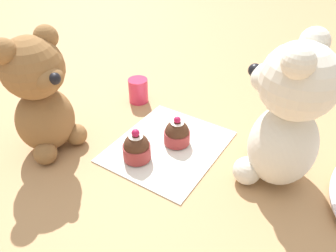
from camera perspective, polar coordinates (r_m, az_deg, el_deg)
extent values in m
plane|color=tan|center=(0.71, 0.00, -3.65)|extent=(4.00, 4.00, 0.00)
cube|color=silver|center=(0.71, 0.00, -3.46)|extent=(0.25, 0.21, 0.01)
ellipsoid|color=silver|center=(0.63, 19.28, -3.12)|extent=(0.14, 0.12, 0.16)
sphere|color=silver|center=(0.56, 21.86, 7.20)|extent=(0.13, 0.13, 0.13)
ellipsoid|color=silver|center=(0.58, 16.92, 8.05)|extent=(0.06, 0.06, 0.05)
sphere|color=black|center=(0.58, 14.90, 9.36)|extent=(0.02, 0.02, 0.02)
sphere|color=silver|center=(0.58, 24.16, 13.20)|extent=(0.05, 0.05, 0.05)
sphere|color=silver|center=(0.50, 21.78, 10.24)|extent=(0.05, 0.05, 0.05)
sphere|color=silver|center=(0.70, 16.30, -3.28)|extent=(0.05, 0.05, 0.05)
sphere|color=silver|center=(0.64, 13.56, -7.58)|extent=(0.05, 0.05, 0.05)
ellipsoid|color=olive|center=(0.72, -20.49, 1.08)|extent=(0.13, 0.12, 0.14)
sphere|color=olive|center=(0.67, -22.59, 9.33)|extent=(0.12, 0.12, 0.12)
ellipsoid|color=olive|center=(0.63, -20.13, 7.75)|extent=(0.06, 0.06, 0.05)
sphere|color=black|center=(0.61, -19.11, 7.80)|extent=(0.02, 0.02, 0.02)
sphere|color=olive|center=(0.63, -26.74, 11.55)|extent=(0.05, 0.05, 0.05)
sphere|color=olive|center=(0.67, -20.50, 14.34)|extent=(0.05, 0.05, 0.05)
sphere|color=olive|center=(0.71, -20.57, -4.46)|extent=(0.05, 0.05, 0.05)
sphere|color=olive|center=(0.74, -15.67, -1.44)|extent=(0.05, 0.05, 0.05)
cylinder|color=#993333|center=(0.71, 1.56, -1.91)|extent=(0.06, 0.06, 0.03)
sphere|color=#472819|center=(0.70, 1.58, -1.02)|extent=(0.05, 0.05, 0.05)
cylinder|color=white|center=(0.69, 1.61, 0.57)|extent=(0.03, 0.03, 0.00)
sphere|color=#B71947|center=(0.68, 1.62, 1.07)|extent=(0.01, 0.01, 0.01)
cylinder|color=#993333|center=(0.67, -5.44, -4.47)|extent=(0.06, 0.06, 0.03)
sphere|color=#472819|center=(0.66, -5.52, -3.43)|extent=(0.05, 0.05, 0.05)
cylinder|color=white|center=(0.64, -5.64, -1.78)|extent=(0.03, 0.03, 0.00)
sphere|color=#B71947|center=(0.64, -5.68, -1.23)|extent=(0.02, 0.02, 0.02)
cylinder|color=#DB3356|center=(0.86, -5.20, 6.18)|extent=(0.05, 0.05, 0.06)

